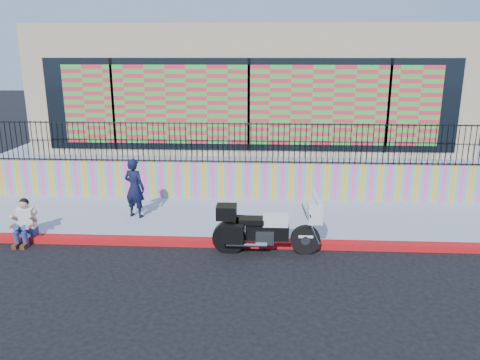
{
  "coord_description": "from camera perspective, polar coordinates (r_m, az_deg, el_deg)",
  "views": [
    {
      "loc": [
        0.52,
        -10.2,
        4.41
      ],
      "look_at": [
        -0.11,
        1.2,
        1.28
      ],
      "focal_mm": 35.0,
      "sensor_mm": 36.0,
      "label": 1
    }
  ],
  "objects": [
    {
      "name": "ground",
      "position": [
        11.13,
        0.21,
        -8.04
      ],
      "size": [
        90.0,
        90.0,
        0.0
      ],
      "primitive_type": "plane",
      "color": "black",
      "rests_on": "ground"
    },
    {
      "name": "police_officer",
      "position": [
        12.66,
        -12.73,
        -0.95
      ],
      "size": [
        0.67,
        0.55,
        1.59
      ],
      "primitive_type": "imported",
      "rotation": [
        0.0,
        0.0,
        2.8
      ],
      "color": "black",
      "rests_on": "sidewalk"
    },
    {
      "name": "police_motorcycle",
      "position": [
        10.56,
        3.08,
        -5.73
      ],
      "size": [
        2.4,
        0.79,
        1.49
      ],
      "color": "black",
      "rests_on": "ground"
    },
    {
      "name": "mural_wall",
      "position": [
        13.97,
        0.9,
        -0.09
      ],
      "size": [
        16.0,
        0.2,
        1.1
      ],
      "primitive_type": "cube",
      "color": "#FD42A1",
      "rests_on": "sidewalk"
    },
    {
      "name": "seated_man",
      "position": [
        12.22,
        -24.86,
        -5.09
      ],
      "size": [
        0.54,
        0.71,
        1.06
      ],
      "color": "navy",
      "rests_on": "ground"
    },
    {
      "name": "metal_fence",
      "position": [
        13.71,
        0.92,
        4.55
      ],
      "size": [
        15.8,
        0.04,
        1.2
      ],
      "primitive_type": null,
      "color": "black",
      "rests_on": "mural_wall"
    },
    {
      "name": "elevated_platform",
      "position": [
        18.94,
        1.5,
        3.79
      ],
      "size": [
        16.0,
        10.0,
        1.25
      ],
      "primitive_type": "cube",
      "color": "#999FB8",
      "rests_on": "ground"
    },
    {
      "name": "red_curb",
      "position": [
        11.1,
        0.21,
        -7.68
      ],
      "size": [
        16.0,
        0.3,
        0.15
      ],
      "primitive_type": "cube",
      "color": "#A90D0C",
      "rests_on": "ground"
    },
    {
      "name": "sidewalk",
      "position": [
        12.63,
        0.6,
        -4.76
      ],
      "size": [
        16.0,
        3.0,
        0.15
      ],
      "primitive_type": "cube",
      "color": "#999FB8",
      "rests_on": "ground"
    },
    {
      "name": "storefront_building",
      "position": [
        18.38,
        1.54,
        11.69
      ],
      "size": [
        14.0,
        8.06,
        4.0
      ],
      "color": "tan",
      "rests_on": "elevated_platform"
    }
  ]
}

